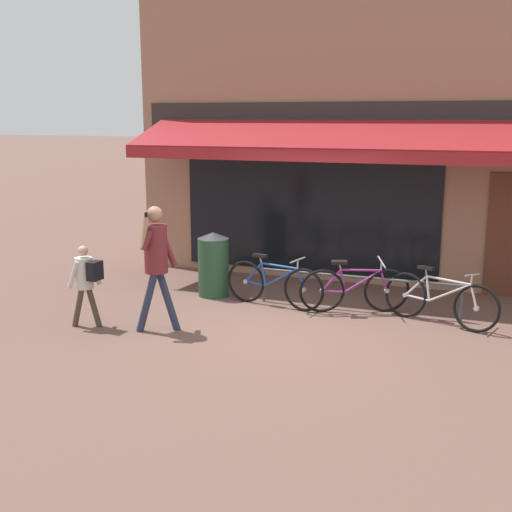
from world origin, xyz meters
TOP-DOWN VIEW (x-y plane):
  - ground_plane at (0.00, 0.00)m, footprint 160.00×160.00m
  - shop_front at (0.57, 4.45)m, footprint 8.76×4.42m
  - bike_rack_rail at (0.91, 1.22)m, footprint 3.23×0.04m
  - bicycle_blue at (-0.40, 1.00)m, footprint 1.74×0.52m
  - bicycle_purple at (0.88, 1.10)m, footprint 1.66×0.76m
  - bicycle_silver at (2.17, 1.00)m, footprint 1.73×0.75m
  - pedestrian_adult at (-1.58, -0.70)m, footprint 0.58×0.59m
  - pedestrian_child at (-2.62, -0.90)m, footprint 0.50×0.39m
  - litter_bin at (-1.58, 1.27)m, footprint 0.54×0.54m

SIDE VIEW (x-z plane):
  - ground_plane at x=0.00m, z-range 0.00..0.00m
  - bicycle_silver at x=2.17m, z-range -0.06..0.80m
  - bicycle_blue at x=-0.40m, z-range -0.04..0.79m
  - bicycle_purple at x=0.88m, z-range -0.06..0.82m
  - bike_rack_rail at x=0.91m, z-range 0.18..0.75m
  - litter_bin at x=-1.58m, z-range 0.00..1.10m
  - pedestrian_child at x=-2.62m, z-range 0.15..1.36m
  - pedestrian_adult at x=-1.58m, z-range 0.22..2.03m
  - shop_front at x=0.57m, z-range -0.01..5.76m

